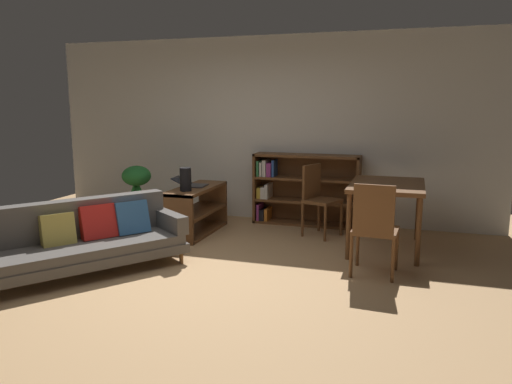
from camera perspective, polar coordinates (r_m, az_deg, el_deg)
The scene contains 11 objects.
ground_plane at distance 5.14m, azimuth -7.98°, elevation -9.52°, with size 8.16×8.16×0.00m, color tan.
back_wall_panel at distance 7.37m, azimuth 0.95°, elevation 7.29°, with size 6.80×0.10×2.70m, color silver.
fabric_couch at distance 5.42m, azimuth -19.55°, elevation -5.14°, with size 1.81×2.11×0.73m.
media_console at distance 6.66m, azimuth -6.94°, elevation -2.11°, with size 0.43×1.18×0.63m.
open_laptop at distance 6.67m, azimuth -7.51°, elevation 0.94°, with size 0.46×0.32×0.12m.
desk_speaker at distance 6.29m, azimuth -8.19°, elevation 1.47°, with size 0.15×0.15×0.30m.
potted_floor_plant at distance 7.21m, azimuth -13.66°, elevation 0.29°, with size 0.44×0.41×0.86m.
dining_table at distance 6.00m, azimuth 14.98°, elevation 0.15°, with size 0.84×1.19×0.80m.
dining_chair_near at distance 6.51m, azimuth 7.21°, elevation -0.43°, with size 0.52×0.54×0.94m.
dining_chair_far at distance 5.05m, azimuth 13.62°, elevation -3.77°, with size 0.46×0.45×0.96m.
bookshelf at distance 7.13m, azimuth 5.20°, elevation 0.36°, with size 1.52×0.35×1.02m.
Camera 1 is at (2.13, -4.35, 1.73)m, focal length 34.41 mm.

